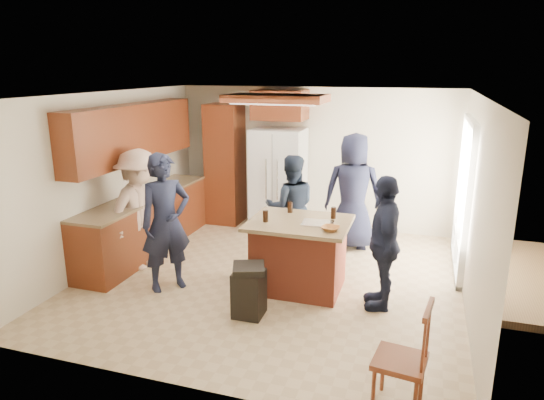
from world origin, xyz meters
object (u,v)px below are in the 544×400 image
(person_behind_right, at_px, (353,192))
(person_side_right, at_px, (384,243))
(trash_bin, at_px, (249,290))
(refrigerator, at_px, (278,180))
(spindle_chair, at_px, (402,361))
(person_front_left, at_px, (166,223))
(person_counter, at_px, (140,210))
(kitchen_island, at_px, (299,254))
(person_behind_left, at_px, (291,207))

(person_behind_right, height_order, person_side_right, person_behind_right)
(person_behind_right, bearing_deg, trash_bin, 65.99)
(person_side_right, xyz_separation_m, refrigerator, (-2.06, 2.48, 0.08))
(refrigerator, xyz_separation_m, spindle_chair, (2.40, -4.32, -0.45))
(person_front_left, relative_size, person_counter, 1.04)
(kitchen_island, bearing_deg, trash_bin, -112.68)
(kitchen_island, xyz_separation_m, spindle_chair, (1.42, -2.01, -0.02))
(person_counter, xyz_separation_m, refrigerator, (1.36, 2.30, 0.03))
(person_counter, distance_m, trash_bin, 2.23)
(person_behind_left, bearing_deg, person_counter, 7.11)
(person_behind_right, relative_size, person_side_right, 1.14)
(person_behind_right, bearing_deg, person_behind_left, 33.83)
(person_counter, bearing_deg, kitchen_island, -83.12)
(person_counter, relative_size, spindle_chair, 1.75)
(refrigerator, height_order, spindle_chair, refrigerator)
(spindle_chair, bearing_deg, trash_bin, 147.76)
(person_counter, xyz_separation_m, trash_bin, (1.98, -0.89, -0.55))
(person_behind_right, height_order, refrigerator, person_behind_right)
(person_behind_left, height_order, kitchen_island, person_behind_left)
(person_side_right, bearing_deg, person_front_left, -92.08)
(trash_bin, relative_size, spindle_chair, 0.63)
(person_counter, height_order, spindle_chair, person_counter)
(person_behind_right, height_order, trash_bin, person_behind_right)
(person_counter, bearing_deg, spindle_chair, -111.23)
(person_behind_right, distance_m, spindle_chair, 3.90)
(person_side_right, xyz_separation_m, spindle_chair, (0.34, -1.84, -0.37))
(person_counter, distance_m, spindle_chair, 4.29)
(refrigerator, relative_size, spindle_chair, 1.81)
(person_side_right, bearing_deg, trash_bin, -72.81)
(trash_bin, bearing_deg, person_front_left, 163.20)
(kitchen_island, xyz_separation_m, trash_bin, (-0.37, -0.88, -0.16))
(person_front_left, relative_size, person_behind_right, 0.97)
(refrigerator, relative_size, trash_bin, 2.86)
(person_side_right, relative_size, kitchen_island, 1.28)
(trash_bin, bearing_deg, refrigerator, 100.87)
(person_counter, relative_size, trash_bin, 2.76)
(person_behind_left, distance_m, person_counter, 2.20)
(person_behind_left, height_order, person_behind_right, person_behind_right)
(refrigerator, bearing_deg, person_counter, -120.65)
(kitchen_island, height_order, trash_bin, kitchen_island)
(trash_bin, xyz_separation_m, spindle_chair, (1.79, -1.13, 0.13))
(person_front_left, bearing_deg, refrigerator, 27.97)
(person_front_left, height_order, trash_bin, person_front_left)
(person_side_right, height_order, refrigerator, refrigerator)
(person_behind_left, bearing_deg, person_front_left, 30.28)
(person_behind_right, height_order, person_counter, person_behind_right)
(person_counter, xyz_separation_m, spindle_chair, (3.76, -2.01, -0.42))
(refrigerator, bearing_deg, person_behind_right, -21.99)
(kitchen_island, bearing_deg, person_behind_left, 111.22)
(refrigerator, height_order, kitchen_island, refrigerator)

